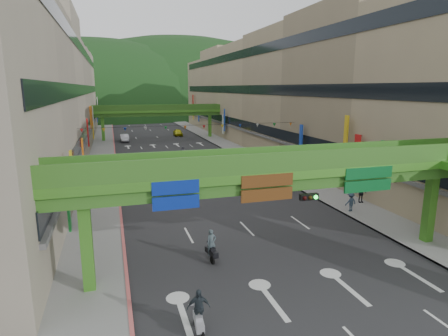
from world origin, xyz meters
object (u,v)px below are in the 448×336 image
object	(u,v)px
scooter_rider_mid	(250,175)
car_yellow	(178,133)
overpass_near	(303,182)
pedestrian_red	(293,165)
car_silver	(125,138)
scooter_rider_near	(212,246)

from	to	relation	value
scooter_rider_mid	car_yellow	world-z (taller)	scooter_rider_mid
scooter_rider_mid	car_yellow	bearing A→B (deg)	90.37
overpass_near	car_yellow	xyz separation A→B (m)	(3.77, 63.64, -4.46)
scooter_rider_mid	pedestrian_red	world-z (taller)	scooter_rider_mid
overpass_near	pedestrian_red	bearing A→B (deg)	63.91
overpass_near	car_silver	bearing A→B (deg)	97.82
scooter_rider_mid	car_silver	bearing A→B (deg)	107.25
overpass_near	car_silver	world-z (taller)	overpass_near
scooter_rider_mid	car_yellow	size ratio (longest dim) A/B	0.45
car_silver	car_yellow	world-z (taller)	car_yellow
overpass_near	car_yellow	distance (m)	63.91
overpass_near	scooter_rider_near	distance (m)	6.86
car_yellow	pedestrian_red	size ratio (longest dim) A/B	2.34
pedestrian_red	car_yellow	bearing A→B (deg)	101.38
scooter_rider_near	car_yellow	world-z (taller)	scooter_rider_near
scooter_rider_mid	car_silver	xyz separation A→B (m)	(-11.99, 38.63, -0.27)
car_yellow	car_silver	bearing A→B (deg)	-151.81
overpass_near	scooter_rider_mid	xyz separation A→B (m)	(4.06, 19.15, -4.20)
scooter_rider_mid	car_silver	size ratio (longest dim) A/B	0.44
overpass_near	scooter_rider_near	size ratio (longest dim) A/B	13.94
car_silver	pedestrian_red	bearing A→B (deg)	-61.88
scooter_rider_near	scooter_rider_mid	xyz separation A→B (m)	(8.92, 16.88, 0.08)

